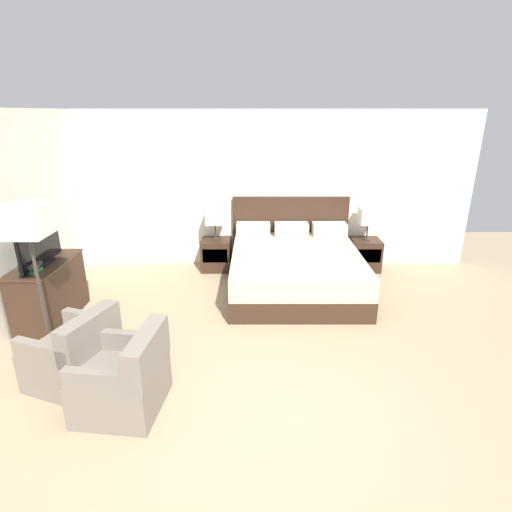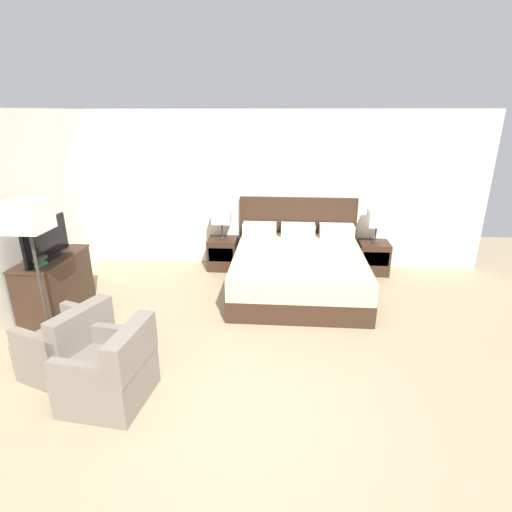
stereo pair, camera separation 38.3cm
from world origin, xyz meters
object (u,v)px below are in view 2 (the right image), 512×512
(tv, at_px, (46,240))
(armchair_companion, at_px, (111,373))
(book_red_cover, at_px, (36,264))
(floor_lamp, at_px, (28,224))
(armchair_by_window, at_px, (69,348))
(nightstand_right, at_px, (373,257))
(table_lamp_right, at_px, (377,218))
(bed, at_px, (298,269))
(table_lamp_left, at_px, (222,215))
(book_small_top, at_px, (35,259))
(nightstand_left, at_px, (223,254))
(book_blue_cover, at_px, (34,261))
(dresser, at_px, (55,284))

(tv, xyz_separation_m, armchair_companion, (1.42, -1.58, -0.71))
(book_red_cover, xyz_separation_m, floor_lamp, (0.38, -0.53, 0.65))
(floor_lamp, bearing_deg, armchair_by_window, -42.53)
(nightstand_right, xyz_separation_m, table_lamp_right, (0.00, 0.00, 0.65))
(nightstand_right, bearing_deg, bed, -148.57)
(armchair_by_window, bearing_deg, floor_lamp, 137.47)
(table_lamp_right, height_order, tv, tv)
(bed, height_order, book_red_cover, bed)
(table_lamp_left, bearing_deg, book_small_top, -133.71)
(nightstand_left, relative_size, book_small_top, 2.42)
(book_blue_cover, relative_size, armchair_by_window, 0.22)
(nightstand_left, relative_size, table_lamp_left, 0.98)
(bed, height_order, table_lamp_left, bed)
(bed, height_order, nightstand_right, bed)
(nightstand_right, bearing_deg, floor_lamp, -147.63)
(book_red_cover, relative_size, floor_lamp, 0.12)
(table_lamp_left, relative_size, table_lamp_right, 1.00)
(table_lamp_right, bearing_deg, nightstand_left, -179.97)
(nightstand_left, distance_m, table_lamp_right, 2.54)
(book_small_top, height_order, armchair_companion, book_small_top)
(nightstand_right, height_order, dresser, dresser)
(book_red_cover, bearing_deg, table_lamp_right, 24.59)
(book_blue_cover, height_order, book_small_top, book_small_top)
(nightstand_right, bearing_deg, book_small_top, -155.44)
(nightstand_left, distance_m, armchair_by_window, 3.13)
(dresser, xyz_separation_m, book_blue_cover, (-0.02, -0.29, 0.42))
(book_red_cover, bearing_deg, nightstand_right, 24.58)
(nightstand_left, bearing_deg, bed, -31.43)
(bed, xyz_separation_m, book_small_top, (-3.14, -1.24, 0.52))
(book_red_cover, distance_m, armchair_by_window, 1.36)
(book_blue_cover, distance_m, armchair_companion, 2.02)
(tv, bearing_deg, book_small_top, -91.90)
(armchair_companion, relative_size, floor_lamp, 0.46)
(table_lamp_left, bearing_deg, nightstand_right, -0.03)
(armchair_companion, distance_m, floor_lamp, 1.74)
(table_lamp_right, bearing_deg, bed, -148.52)
(bed, relative_size, book_small_top, 9.82)
(dresser, distance_m, floor_lamp, 1.37)
(armchair_by_window, distance_m, floor_lamp, 1.30)
(nightstand_left, height_order, book_blue_cover, book_blue_cover)
(book_small_top, relative_size, armchair_companion, 0.28)
(bed, distance_m, tv, 3.35)
(book_small_top, bearing_deg, bed, 21.64)
(table_lamp_left, distance_m, tv, 2.57)
(nightstand_right, bearing_deg, book_blue_cover, -155.49)
(nightstand_left, xyz_separation_m, floor_lamp, (-1.53, -2.53, 1.17))
(table_lamp_right, distance_m, floor_lamp, 4.75)
(table_lamp_right, height_order, book_small_top, table_lamp_right)
(bed, bearing_deg, book_red_cover, -158.34)
(book_red_cover, height_order, armchair_companion, book_red_cover)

